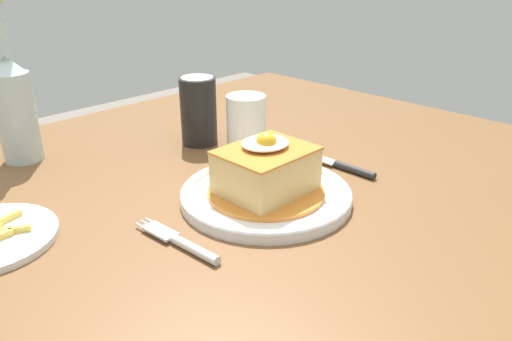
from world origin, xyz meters
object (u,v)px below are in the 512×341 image
Objects in this scene: main_plate at (266,194)px; soda_can at (199,111)px; fork at (183,243)px; knife at (342,166)px; drinking_glass at (246,129)px; beer_bottle_clear at (14,103)px.

soda_can is (0.08, 0.25, 0.05)m from main_plate.
fork is 0.33m from knife.
soda_can reaches higher than knife.
drinking_glass is (-0.06, 0.16, 0.04)m from knife.
beer_bottle_clear is 2.53× the size of drinking_glass.
main_plate is 0.27m from soda_can.
drinking_glass is (0.27, 0.16, 0.04)m from fork.
beer_bottle_clear is (-0.26, 0.15, 0.04)m from soda_can.
beer_bottle_clear is 0.39m from drinking_glass.
fork and knife have the same top height.
beer_bottle_clear reaches higher than main_plate.
soda_can is at bearing 107.94° from knife.
fork is 0.53× the size of beer_bottle_clear.
drinking_glass is at bearing 110.87° from knife.
knife is (0.33, 0.00, 0.00)m from fork.
drinking_glass is (0.11, 0.15, 0.04)m from main_plate.
soda_can reaches higher than drinking_glass.
knife is at bearing -69.13° from drinking_glass.
soda_can is at bearing 71.65° from main_plate.
drinking_glass is at bearing 31.59° from fork.
drinking_glass is at bearing 54.50° from main_plate.
beer_bottle_clear is at bearing 138.80° from drinking_glass.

